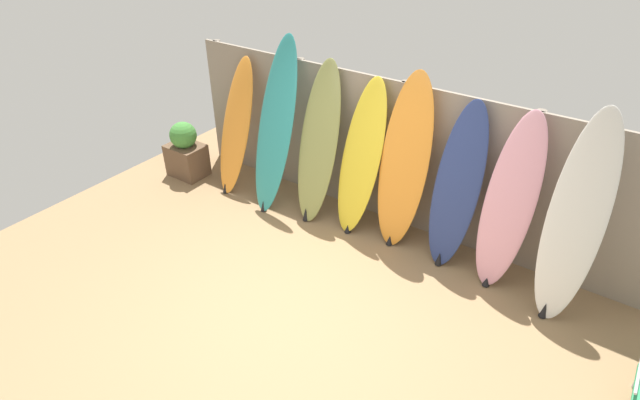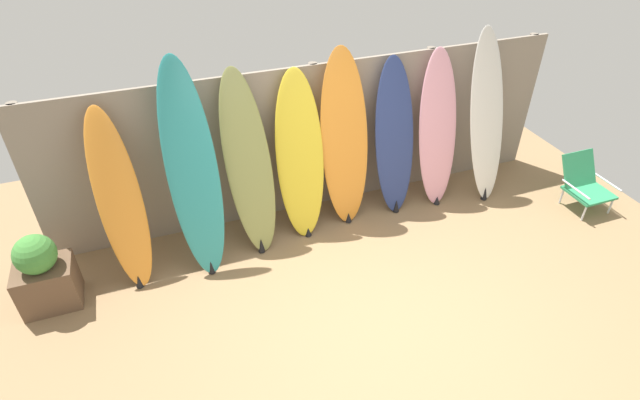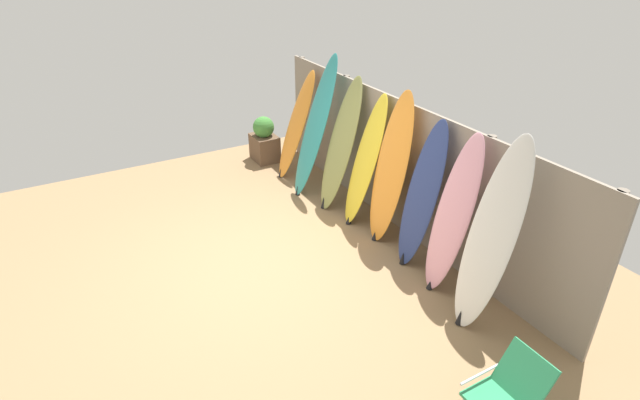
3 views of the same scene
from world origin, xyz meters
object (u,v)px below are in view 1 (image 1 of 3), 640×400
at_px(surfboard_orange_4, 404,164).
at_px(planter_box, 186,151).
at_px(surfboard_teal_1, 275,128).
at_px(surfboard_navy_5, 457,188).
at_px(surfboard_pink_6, 509,204).
at_px(surfboard_olive_2, 318,144).
at_px(surfboard_yellow_3, 361,159).
at_px(surfboard_white_7, 576,221).
at_px(surfboard_orange_0, 236,127).

relative_size(surfboard_orange_4, planter_box, 2.47).
distance_m(surfboard_teal_1, surfboard_navy_5, 2.33).
height_order(surfboard_pink_6, planter_box, surfboard_pink_6).
distance_m(surfboard_olive_2, planter_box, 2.21).
distance_m(surfboard_yellow_3, planter_box, 2.76).
relative_size(surfboard_teal_1, surfboard_orange_4, 1.06).
bearing_deg(planter_box, surfboard_white_7, 3.17).
bearing_deg(surfboard_pink_6, surfboard_yellow_3, -179.86).
bearing_deg(surfboard_pink_6, surfboard_olive_2, -178.84).
bearing_deg(surfboard_yellow_3, surfboard_pink_6, 0.14).
xyz_separation_m(surfboard_orange_0, surfboard_orange_4, (2.42, 0.12, 0.14)).
xyz_separation_m(surfboard_orange_4, surfboard_white_7, (1.80, -0.10, 0.01)).
bearing_deg(surfboard_olive_2, planter_box, -171.74).
relative_size(surfboard_orange_0, surfboard_teal_1, 0.81).
relative_size(surfboard_teal_1, surfboard_pink_6, 1.15).
bearing_deg(surfboard_yellow_3, surfboard_orange_4, 2.72).
bearing_deg(surfboard_orange_4, surfboard_navy_5, 0.02).
xyz_separation_m(surfboard_teal_1, surfboard_olive_2, (0.58, 0.10, -0.11)).
height_order(surfboard_pink_6, surfboard_white_7, surfboard_white_7).
height_order(surfboard_olive_2, surfboard_orange_4, surfboard_orange_4).
bearing_deg(surfboard_white_7, surfboard_teal_1, -178.81).
height_order(surfboard_olive_2, planter_box, surfboard_olive_2).
bearing_deg(surfboard_olive_2, surfboard_orange_0, -177.57).
height_order(surfboard_orange_4, surfboard_white_7, surfboard_white_7).
relative_size(surfboard_orange_0, surfboard_yellow_3, 0.94).
xyz_separation_m(surfboard_orange_0, surfboard_teal_1, (0.73, -0.05, 0.20)).
relative_size(surfboard_olive_2, planter_box, 2.37).
distance_m(surfboard_orange_0, surfboard_yellow_3, 1.88).
xyz_separation_m(surfboard_orange_4, surfboard_pink_6, (1.18, -0.02, -0.07)).
height_order(surfboard_orange_0, surfboard_olive_2, surfboard_olive_2).
height_order(surfboard_orange_0, surfboard_white_7, surfboard_white_7).
bearing_deg(surfboard_olive_2, surfboard_yellow_3, 4.20).
bearing_deg(surfboard_navy_5, surfboard_pink_6, -2.21).
height_order(surfboard_orange_0, surfboard_orange_4, surfboard_orange_4).
xyz_separation_m(surfboard_orange_4, planter_box, (-3.22, -0.37, -0.63)).
height_order(surfboard_teal_1, surfboard_pink_6, surfboard_teal_1).
xyz_separation_m(surfboard_yellow_3, surfboard_pink_6, (1.72, 0.00, 0.01)).
relative_size(surfboard_navy_5, planter_box, 2.25).
bearing_deg(surfboard_pink_6, surfboard_white_7, -6.91).
relative_size(surfboard_teal_1, surfboard_yellow_3, 1.16).
xyz_separation_m(surfboard_teal_1, surfboard_navy_5, (2.32, 0.17, -0.16)).
xyz_separation_m(surfboard_teal_1, surfboard_orange_4, (1.69, 0.17, -0.06)).
bearing_deg(surfboard_orange_0, surfboard_teal_1, -3.57).
bearing_deg(planter_box, surfboard_yellow_3, 7.39).
height_order(surfboard_olive_2, surfboard_pink_6, surfboard_olive_2).
xyz_separation_m(surfboard_pink_6, planter_box, (-4.40, -0.35, -0.56)).
xyz_separation_m(surfboard_white_7, planter_box, (-5.02, -0.28, -0.64)).
relative_size(surfboard_teal_1, surfboard_olive_2, 1.11).
bearing_deg(surfboard_orange_0, planter_box, -162.67).
relative_size(surfboard_olive_2, surfboard_yellow_3, 1.05).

